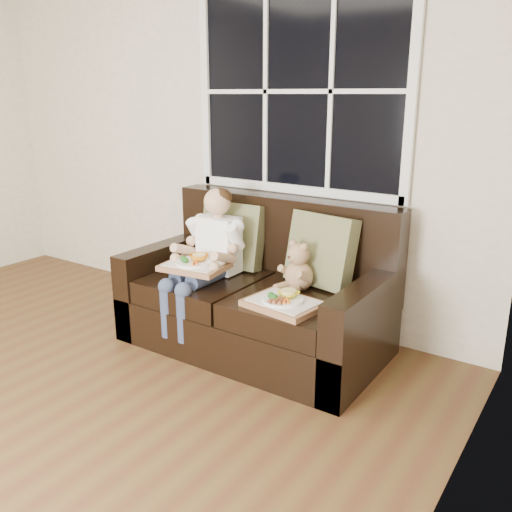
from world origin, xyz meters
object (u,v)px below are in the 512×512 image
Objects in this scene: loveseat at (259,300)px; tray_right at (284,302)px; tray_left at (195,265)px; teddy_bear at (298,270)px; child at (210,248)px.

loveseat reaches higher than tray_right.
loveseat is 0.50m from tray_left.
teddy_bear is at bearing 112.51° from tray_right.
child is 2.07× the size of tray_left.
teddy_bear is 0.71× the size of tray_right.
loveseat is 1.87× the size of child.
tray_right is at bearing -10.54° from tray_left.
tray_left is 0.95× the size of tray_right.
child is at bearing 172.14° from tray_right.
teddy_bear is (0.61, 0.12, -0.07)m from child.
child is 0.17m from tray_left.
child is at bearing 82.75° from tray_left.
tray_left is (-0.32, -0.28, 0.27)m from loveseat.
tray_right is (0.70, -0.19, -0.17)m from child.
teddy_bear is at bearing 16.41° from tray_left.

